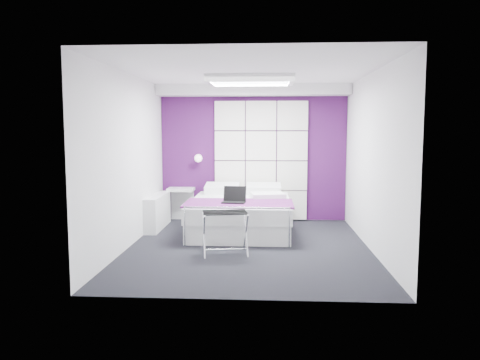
% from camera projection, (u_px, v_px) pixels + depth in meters
% --- Properties ---
extents(floor, '(4.40, 4.40, 0.00)m').
position_uv_depth(floor, '(248.00, 247.00, 7.04)').
color(floor, black).
rests_on(floor, ground).
extents(ceiling, '(4.40, 4.40, 0.00)m').
position_uv_depth(ceiling, '(249.00, 72.00, 6.77)').
color(ceiling, white).
rests_on(ceiling, wall_back).
extents(wall_back, '(3.60, 0.00, 3.60)m').
position_uv_depth(wall_back, '(253.00, 154.00, 9.09)').
color(wall_back, white).
rests_on(wall_back, floor).
extents(wall_left, '(0.00, 4.40, 4.40)m').
position_uv_depth(wall_left, '(129.00, 161.00, 7.01)').
color(wall_left, white).
rests_on(wall_left, floor).
extents(wall_right, '(0.00, 4.40, 4.40)m').
position_uv_depth(wall_right, '(372.00, 162.00, 6.80)').
color(wall_right, white).
rests_on(wall_right, floor).
extents(accent_wall, '(3.58, 0.02, 2.58)m').
position_uv_depth(accent_wall, '(253.00, 154.00, 9.08)').
color(accent_wall, '#401046').
rests_on(accent_wall, wall_back).
extents(soffit, '(3.58, 0.50, 0.20)m').
position_uv_depth(soffit, '(253.00, 90.00, 8.71)').
color(soffit, white).
rests_on(soffit, wall_back).
extents(headboard, '(1.80, 0.08, 2.30)m').
position_uv_depth(headboard, '(261.00, 161.00, 9.03)').
color(headboard, silver).
rests_on(headboard, wall_back).
extents(skylight, '(1.36, 0.86, 0.12)m').
position_uv_depth(skylight, '(250.00, 80.00, 7.37)').
color(skylight, white).
rests_on(skylight, ceiling).
extents(wall_lamp, '(0.15, 0.15, 0.15)m').
position_uv_depth(wall_lamp, '(199.00, 158.00, 9.02)').
color(wall_lamp, white).
rests_on(wall_lamp, wall_back).
extents(radiator, '(0.22, 1.20, 0.60)m').
position_uv_depth(radiator, '(158.00, 212.00, 8.40)').
color(radiator, white).
rests_on(radiator, floor).
extents(bed, '(1.74, 2.11, 0.74)m').
position_uv_depth(bed, '(241.00, 214.00, 8.10)').
color(bed, white).
rests_on(bed, floor).
extents(nightstand, '(0.50, 0.39, 0.06)m').
position_uv_depth(nightstand, '(181.00, 189.00, 9.06)').
color(nightstand, white).
rests_on(nightstand, wall_back).
extents(luggage_rack, '(0.62, 0.46, 0.61)m').
position_uv_depth(luggage_rack, '(225.00, 233.00, 6.63)').
color(luggage_rack, silver).
rests_on(luggage_rack, floor).
extents(laptop, '(0.37, 0.26, 0.26)m').
position_uv_depth(laptop, '(234.00, 199.00, 7.54)').
color(laptop, black).
rests_on(laptop, bed).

